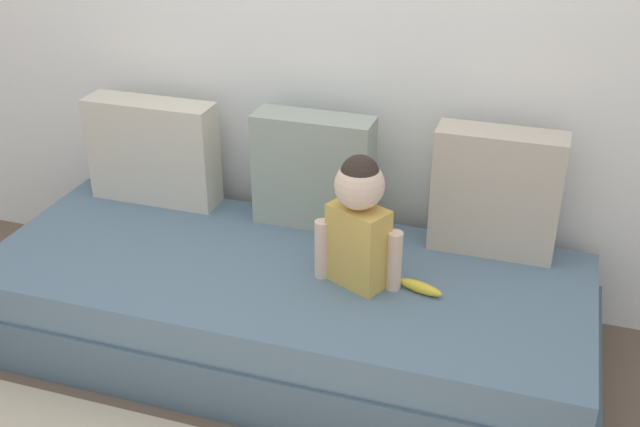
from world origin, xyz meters
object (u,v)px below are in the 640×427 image
(couch, at_px, (284,308))
(throw_pillow_right, at_px, (496,193))
(throw_pillow_left, at_px, (153,151))
(throw_pillow_center, at_px, (314,171))
(banana, at_px, (420,287))
(toddler, at_px, (359,218))

(couch, bearing_deg, throw_pillow_right, 27.15)
(throw_pillow_left, bearing_deg, throw_pillow_center, 0.00)
(banana, bearing_deg, throw_pillow_left, 162.88)
(throw_pillow_center, distance_m, throw_pillow_right, 0.73)
(throw_pillow_left, bearing_deg, toddler, -20.89)
(toddler, bearing_deg, throw_pillow_center, 127.09)
(throw_pillow_right, xyz_separation_m, toddler, (-0.43, -0.39, 0.02))
(banana, bearing_deg, throw_pillow_right, 62.76)
(couch, height_order, throw_pillow_right, throw_pillow_right)
(throw_pillow_left, distance_m, toddler, 1.10)
(throw_pillow_center, height_order, toddler, toddler)
(couch, distance_m, throw_pillow_left, 0.92)
(throw_pillow_center, height_order, banana, throw_pillow_center)
(banana, bearing_deg, toddler, -179.15)
(throw_pillow_left, bearing_deg, couch, -27.15)
(throw_pillow_center, bearing_deg, banana, -36.21)
(throw_pillow_left, distance_m, banana, 1.33)
(throw_pillow_left, relative_size, throw_pillow_right, 1.14)
(throw_pillow_right, xyz_separation_m, banana, (-0.20, -0.39, -0.23))
(throw_pillow_center, xyz_separation_m, throw_pillow_right, (0.73, 0.00, 0.01))
(throw_pillow_right, bearing_deg, couch, -152.85)
(couch, height_order, throw_pillow_left, throw_pillow_left)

